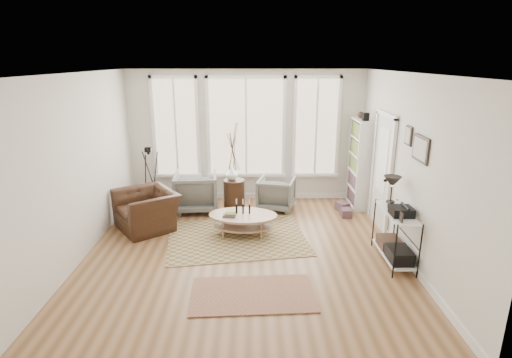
{
  "coord_description": "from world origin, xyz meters",
  "views": [
    {
      "loc": [
        0.14,
        -6.03,
        3.09
      ],
      "look_at": [
        0.2,
        0.6,
        1.1
      ],
      "focal_mm": 28.0,
      "sensor_mm": 36.0,
      "label": 1
    }
  ],
  "objects_px": {
    "low_shelf": "(395,231)",
    "accent_chair": "(147,210)",
    "bookcase": "(360,163)",
    "armchair_right": "(276,193)",
    "armchair_left": "(196,192)",
    "side_table": "(234,169)",
    "coffee_table": "(243,219)"
  },
  "relations": [
    {
      "from": "low_shelf",
      "to": "accent_chair",
      "type": "bearing_deg",
      "value": 162.49
    },
    {
      "from": "bookcase",
      "to": "armchair_right",
      "type": "height_order",
      "value": "bookcase"
    },
    {
      "from": "bookcase",
      "to": "armchair_right",
      "type": "relative_size",
      "value": 2.73
    },
    {
      "from": "bookcase",
      "to": "armchair_left",
      "type": "height_order",
      "value": "bookcase"
    },
    {
      "from": "bookcase",
      "to": "armchair_left",
      "type": "xyz_separation_m",
      "value": [
        -3.49,
        -0.24,
        -0.54
      ]
    },
    {
      "from": "bookcase",
      "to": "low_shelf",
      "type": "distance_m",
      "value": 2.56
    },
    {
      "from": "side_table",
      "to": "accent_chair",
      "type": "height_order",
      "value": "side_table"
    },
    {
      "from": "armchair_right",
      "to": "accent_chair",
      "type": "height_order",
      "value": "accent_chair"
    },
    {
      "from": "armchair_left",
      "to": "side_table",
      "type": "distance_m",
      "value": 0.94
    },
    {
      "from": "armchair_right",
      "to": "side_table",
      "type": "xyz_separation_m",
      "value": [
        -0.9,
        -0.06,
        0.55
      ]
    },
    {
      "from": "low_shelf",
      "to": "armchair_right",
      "type": "distance_m",
      "value": 2.91
    },
    {
      "from": "side_table",
      "to": "armchair_left",
      "type": "bearing_deg",
      "value": 179.89
    },
    {
      "from": "low_shelf",
      "to": "armchair_right",
      "type": "relative_size",
      "value": 1.73
    },
    {
      "from": "bookcase",
      "to": "coffee_table",
      "type": "xyz_separation_m",
      "value": [
        -2.48,
        -1.51,
        -0.65
      ]
    },
    {
      "from": "bookcase",
      "to": "accent_chair",
      "type": "relative_size",
      "value": 1.85
    },
    {
      "from": "armchair_left",
      "to": "side_table",
      "type": "height_order",
      "value": "side_table"
    },
    {
      "from": "armchair_left",
      "to": "side_table",
      "type": "relative_size",
      "value": 0.48
    },
    {
      "from": "coffee_table",
      "to": "accent_chair",
      "type": "distance_m",
      "value": 1.86
    },
    {
      "from": "bookcase",
      "to": "armchair_left",
      "type": "bearing_deg",
      "value": -176.03
    },
    {
      "from": "bookcase",
      "to": "armchair_right",
      "type": "xyz_separation_m",
      "value": [
        -1.79,
        -0.19,
        -0.61
      ]
    },
    {
      "from": "coffee_table",
      "to": "armchair_right",
      "type": "xyz_separation_m",
      "value": [
        0.69,
        1.32,
        0.04
      ]
    },
    {
      "from": "low_shelf",
      "to": "bookcase",
      "type": "bearing_deg",
      "value": 88.72
    },
    {
      "from": "coffee_table",
      "to": "side_table",
      "type": "xyz_separation_m",
      "value": [
        -0.21,
        1.27,
        0.59
      ]
    },
    {
      "from": "side_table",
      "to": "accent_chair",
      "type": "bearing_deg",
      "value": -149.91
    },
    {
      "from": "armchair_left",
      "to": "bookcase",
      "type": "bearing_deg",
      "value": 179.19
    },
    {
      "from": "low_shelf",
      "to": "accent_chair",
      "type": "relative_size",
      "value": 1.17
    },
    {
      "from": "accent_chair",
      "to": "bookcase",
      "type": "bearing_deg",
      "value": 69.1
    },
    {
      "from": "coffee_table",
      "to": "accent_chair",
      "type": "height_order",
      "value": "accent_chair"
    },
    {
      "from": "coffee_table",
      "to": "side_table",
      "type": "height_order",
      "value": "side_table"
    },
    {
      "from": "bookcase",
      "to": "low_shelf",
      "type": "xyz_separation_m",
      "value": [
        -0.06,
        -2.52,
        -0.44
      ]
    },
    {
      "from": "accent_chair",
      "to": "side_table",
      "type": "bearing_deg",
      "value": 83.85
    },
    {
      "from": "side_table",
      "to": "low_shelf",
      "type": "bearing_deg",
      "value": -40.86
    }
  ]
}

